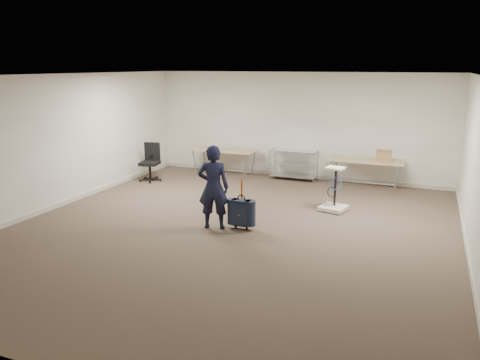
% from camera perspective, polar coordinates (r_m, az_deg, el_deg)
% --- Properties ---
extents(ground, '(9.00, 9.00, 0.00)m').
position_cam_1_polar(ground, '(8.75, -1.05, -6.02)').
color(ground, '#4B3C2D').
rests_on(ground, ground).
extents(room_shell, '(8.00, 9.00, 9.00)m').
position_cam_1_polar(room_shell, '(9.95, 2.07, -3.23)').
color(room_shell, beige).
rests_on(room_shell, ground).
extents(folding_table_left, '(1.80, 0.75, 0.73)m').
position_cam_1_polar(folding_table_left, '(12.82, -1.96, 3.53)').
color(folding_table_left, '#A08662').
rests_on(folding_table_left, ground).
extents(folding_table_right, '(1.80, 0.75, 0.73)m').
position_cam_1_polar(folding_table_right, '(11.82, 15.14, 2.17)').
color(folding_table_right, '#A08662').
rests_on(folding_table_right, ground).
extents(wire_shelf, '(1.22, 0.47, 0.80)m').
position_cam_1_polar(wire_shelf, '(12.46, 6.54, 2.04)').
color(wire_shelf, silver).
rests_on(wire_shelf, ground).
extents(person, '(0.66, 0.52, 1.58)m').
position_cam_1_polar(person, '(8.61, -3.27, -0.88)').
color(person, black).
rests_on(person, ground).
extents(suitcase, '(0.35, 0.21, 0.95)m').
position_cam_1_polar(suitcase, '(8.65, 0.17, -3.99)').
color(suitcase, black).
rests_on(suitcase, ground).
extents(office_chair, '(0.60, 0.60, 0.99)m').
position_cam_1_polar(office_chair, '(12.53, -10.85, 1.29)').
color(office_chair, black).
rests_on(office_chair, ground).
extents(equipment_cart, '(0.61, 0.61, 0.93)m').
position_cam_1_polar(equipment_cart, '(9.96, 11.34, -2.33)').
color(equipment_cart, beige).
rests_on(equipment_cart, ground).
extents(cardboard_box, '(0.37, 0.28, 0.26)m').
position_cam_1_polar(cardboard_box, '(11.67, 17.13, 2.82)').
color(cardboard_box, brown).
rests_on(cardboard_box, folding_table_right).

